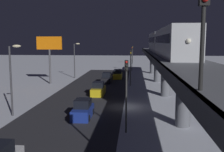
# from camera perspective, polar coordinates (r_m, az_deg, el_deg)

# --- Properties ---
(ground_plane) EXTENTS (240.00, 240.00, 0.00)m
(ground_plane) POSITION_cam_1_polar(r_m,az_deg,el_deg) (32.76, 2.28, -6.64)
(ground_plane) COLOR silver
(avenue_asphalt) EXTENTS (11.00, 84.00, 0.01)m
(avenue_asphalt) POSITION_cam_1_polar(r_m,az_deg,el_deg) (33.42, -7.02, -6.40)
(avenue_asphalt) COLOR #28282D
(avenue_asphalt) RESTS_ON ground_plane
(elevated_railway) EXTENTS (5.00, 84.00, 6.15)m
(elevated_railway) POSITION_cam_1_polar(r_m,az_deg,el_deg) (32.18, 12.92, 2.47)
(elevated_railway) COLOR slate
(elevated_railway) RESTS_ON ground_plane
(subway_train) EXTENTS (2.94, 36.87, 3.40)m
(subway_train) POSITION_cam_1_polar(r_m,az_deg,el_deg) (41.92, 11.26, 7.25)
(subway_train) COLOR #B7BABF
(subway_train) RESTS_ON elevated_railway
(rail_signal) EXTENTS (0.36, 0.41, 4.00)m
(rail_signal) POSITION_cam_1_polar(r_m,az_deg,el_deg) (10.34, 19.15, 12.06)
(rail_signal) COLOR black
(rail_signal) RESTS_ON elevated_railway
(sedan_blue) EXTENTS (1.91, 4.14, 1.97)m
(sedan_blue) POSITION_cam_1_polar(r_m,az_deg,el_deg) (28.24, -6.32, -7.35)
(sedan_blue) COLOR navy
(sedan_blue) RESTS_ON ground_plane
(sedan_yellow) EXTENTS (1.80, 4.43, 1.97)m
(sedan_yellow) POSITION_cam_1_polar(r_m,az_deg,el_deg) (39.90, -2.96, -2.92)
(sedan_yellow) COLOR gold
(sedan_yellow) RESTS_ON ground_plane
(sedan_yellow_2) EXTENTS (1.80, 4.33, 1.97)m
(sedan_yellow_2) POSITION_cam_1_polar(r_m,az_deg,el_deg) (57.47, 1.25, 0.27)
(sedan_yellow_2) COLOR gold
(sedan_yellow_2) RESTS_ON ground_plane
(sedan_black) EXTENTS (1.80, 4.52, 1.97)m
(sedan_black) POSITION_cam_1_polar(r_m,az_deg,el_deg) (51.66, -1.16, -0.54)
(sedan_black) COLOR black
(sedan_black) RESTS_ON ground_plane
(traffic_light_near) EXTENTS (0.32, 0.44, 6.40)m
(traffic_light_near) POSITION_cam_1_polar(r_m,az_deg,el_deg) (22.79, 3.11, -2.11)
(traffic_light_near) COLOR #2D2D2D
(traffic_light_near) RESTS_ON ground_plane
(traffic_light_mid) EXTENTS (0.32, 0.44, 6.40)m
(traffic_light_mid) POSITION_cam_1_polar(r_m,az_deg,el_deg) (47.64, 4.04, 2.88)
(traffic_light_mid) COLOR #2D2D2D
(traffic_light_mid) RESTS_ON ground_plane
(traffic_light_far) EXTENTS (0.32, 0.44, 6.40)m
(traffic_light_far) POSITION_cam_1_polar(r_m,az_deg,el_deg) (72.61, 4.33, 4.45)
(traffic_light_far) COLOR #2D2D2D
(traffic_light_far) RESTS_ON ground_plane
(traffic_light_distant) EXTENTS (0.32, 0.44, 6.40)m
(traffic_light_distant) POSITION_cam_1_polar(r_m,az_deg,el_deg) (97.60, 4.47, 5.21)
(traffic_light_distant) COLOR #2D2D2D
(traffic_light_distant) RESTS_ON ground_plane
(commercial_billboard) EXTENTS (4.80, 0.36, 8.90)m
(commercial_billboard) POSITION_cam_1_polar(r_m,az_deg,el_deg) (51.07, -13.36, 5.96)
(commercial_billboard) COLOR #4C4C51
(commercial_billboard) RESTS_ON ground_plane
(street_lamp_near) EXTENTS (1.35, 0.44, 7.65)m
(street_lamp_near) POSITION_cam_1_polar(r_m,az_deg,el_deg) (29.84, -20.67, 0.89)
(street_lamp_near) COLOR #38383D
(street_lamp_near) RESTS_ON ground_plane
(street_lamp_far) EXTENTS (1.35, 0.44, 7.65)m
(street_lamp_far) POSITION_cam_1_polar(r_m,az_deg,el_deg) (58.27, -7.91, 4.27)
(street_lamp_far) COLOR #38383D
(street_lamp_far) RESTS_ON ground_plane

